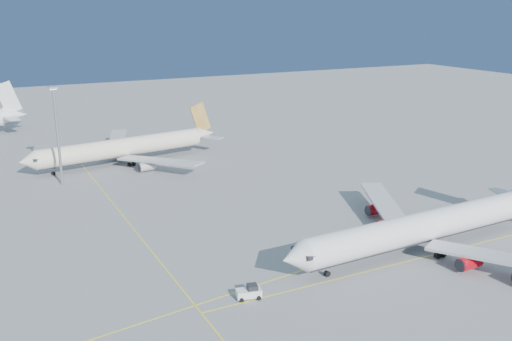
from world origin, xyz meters
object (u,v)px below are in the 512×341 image
airliner_virgin (428,226)px  airliner_etihad (126,147)px  pushback_tug (249,292)px  light_mast (57,128)px

airliner_virgin → airliner_etihad: 88.39m
airliner_etihad → pushback_tug: (-3.59, -83.75, -3.55)m
airliner_virgin → light_mast: 87.33m
pushback_tug → light_mast: light_mast is taller
light_mast → airliner_virgin: bearing=-53.5°
airliner_virgin → airliner_etihad: size_ratio=1.06×
airliner_virgin → pushback_tug: size_ratio=14.88×
light_mast → pushback_tug: bearing=-77.6°
airliner_etihad → airliner_virgin: bearing=-77.5°
airliner_virgin → airliner_etihad: (-32.34, 82.26, 0.05)m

